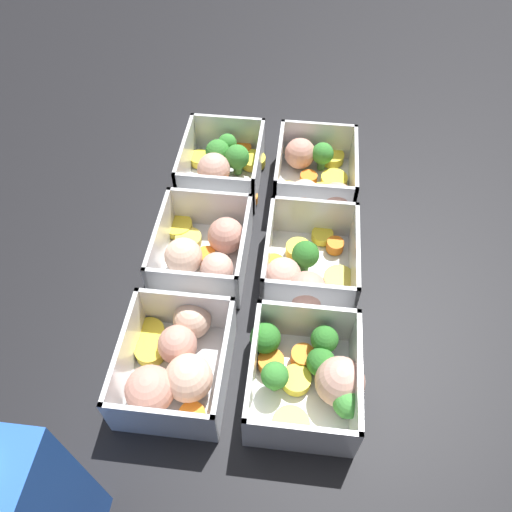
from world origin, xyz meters
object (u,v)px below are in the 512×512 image
Objects in this scene: container_far_left at (175,363)px; container_far_center at (204,250)px; container_near_center at (306,269)px; container_near_right at (316,178)px; juice_carton at (29,510)px; container_near_left at (311,375)px; container_far_right at (223,164)px.

container_far_center is at bearing -1.23° from container_far_left.
container_near_center is 0.16m from container_near_right.
juice_carton reaches higher than container_near_right.
juice_carton is at bearing 128.35° from container_near_left.
container_near_center is 0.37m from juice_carton.
container_near_right is 0.20m from container_far_center.
container_near_right is (0.30, 0.01, -0.00)m from container_near_left.
container_near_center is 0.99× the size of container_near_right.
container_near_left is at bearing -155.76° from container_far_right.
container_near_center and container_far_center have the same top height.
container_near_right is at bearing 1.29° from container_near_left.
container_far_right is 0.49m from juice_carton.
container_far_left is at bearing 178.77° from container_far_center.
container_near_center is at bearing -143.79° from container_far_right.
container_near_center is 1.01× the size of container_far_left.
container_near_center is 1.10× the size of container_far_center.
juice_carton reaches higher than container_near_left.
juice_carton is at bearing 146.97° from container_near_center.
container_near_right is at bearing -23.50° from juice_carton.
juice_carton reaches higher than container_far_left.
container_far_center is (-0.15, 0.13, -0.00)m from container_near_right.
container_near_left is 0.87× the size of container_near_center.
container_far_center is at bearing 137.93° from container_near_right.
container_far_right is at bearing 84.60° from container_near_right.
container_near_center is at bearing -42.89° from container_far_left.
container_near_left is 0.14m from container_near_center.
container_near_right is 0.51m from juice_carton.
container_near_left is 0.96× the size of container_far_center.
container_far_left is at bearing -22.27° from juice_carton.
container_near_right is 1.02× the size of container_far_left.
container_near_right is 1.10× the size of container_far_right.
container_near_left and container_far_left have the same top height.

